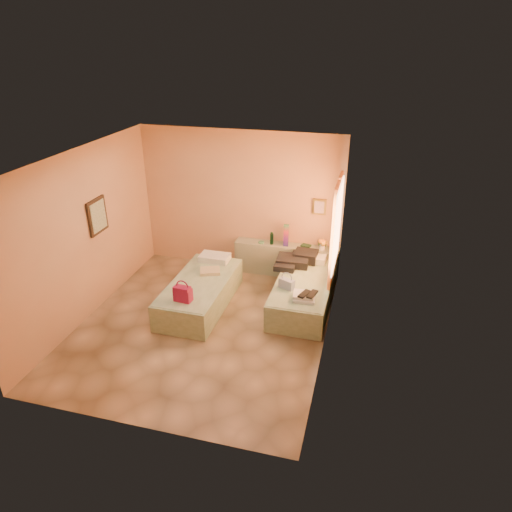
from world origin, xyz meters
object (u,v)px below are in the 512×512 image
at_px(bed_left, 200,293).
at_px(towel_stack, 304,297).
at_px(flower_vase, 322,244).
at_px(water_bottle, 272,238).
at_px(blue_handbag, 287,284).
at_px(headboard_ledge, 286,260).
at_px(green_book, 306,246).
at_px(bed_right, 304,293).
at_px(magenta_handbag, 183,293).

distance_m(bed_left, towel_stack, 1.90).
relative_size(flower_vase, towel_stack, 0.75).
distance_m(water_bottle, towel_stack, 1.90).
height_order(flower_vase, towel_stack, flower_vase).
bearing_deg(water_bottle, blue_handbag, -67.11).
height_order(headboard_ledge, bed_left, headboard_ledge).
relative_size(water_bottle, green_book, 1.37).
xyz_separation_m(headboard_ledge, water_bottle, (-0.30, -0.03, 0.45)).
height_order(headboard_ledge, blue_handbag, blue_handbag).
bearing_deg(flower_vase, blue_handbag, -107.28).
height_order(bed_right, magenta_handbag, magenta_handbag).
bearing_deg(towel_stack, water_bottle, 119.31).
relative_size(water_bottle, flower_vase, 0.93).
bearing_deg(water_bottle, green_book, 5.46).
height_order(magenta_handbag, blue_handbag, magenta_handbag).
xyz_separation_m(flower_vase, towel_stack, (-0.07, -1.63, -0.23)).
bearing_deg(green_book, flower_vase, 3.01).
bearing_deg(bed_right, towel_stack, -80.05).
distance_m(bed_left, green_book, 2.28).
bearing_deg(bed_left, water_bottle, 58.23).
distance_m(headboard_ledge, green_book, 0.51).
height_order(headboard_ledge, water_bottle, water_bottle).
bearing_deg(headboard_ledge, bed_left, -129.19).
xyz_separation_m(headboard_ledge, magenta_handbag, (-1.25, -2.21, 0.31)).
relative_size(bed_right, flower_vase, 7.67).
distance_m(bed_left, flower_vase, 2.49).
bearing_deg(headboard_ledge, magenta_handbag, -119.58).
distance_m(green_book, towel_stack, 1.73).
distance_m(bed_right, water_bottle, 1.41).
bearing_deg(water_bottle, towel_stack, -60.69).
bearing_deg(bed_left, headboard_ledge, 51.43).
distance_m(blue_handbag, towel_stack, 0.45).
xyz_separation_m(water_bottle, magenta_handbag, (-0.96, -2.17, -0.14)).
bearing_deg(headboard_ledge, blue_handbag, -78.70).
bearing_deg(headboard_ledge, green_book, 4.73).
bearing_deg(blue_handbag, green_book, 110.70).
xyz_separation_m(headboard_ledge, flower_vase, (0.70, -0.05, 0.46)).
bearing_deg(blue_handbag, headboard_ledge, 125.83).
xyz_separation_m(bed_right, blue_handbag, (-0.25, -0.34, 0.34)).
relative_size(green_book, magenta_handbag, 0.63).
distance_m(headboard_ledge, towel_stack, 1.81).
relative_size(water_bottle, blue_handbag, 0.92).
height_order(water_bottle, green_book, water_bottle).
bearing_deg(water_bottle, headboard_ledge, 6.37).
bearing_deg(flower_vase, magenta_handbag, -132.11).
distance_m(bed_left, water_bottle, 1.84).
height_order(flower_vase, magenta_handbag, flower_vase).
distance_m(flower_vase, towel_stack, 1.65).
xyz_separation_m(bed_right, water_bottle, (-0.82, 1.02, 0.52)).
bearing_deg(green_book, bed_right, -65.17).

